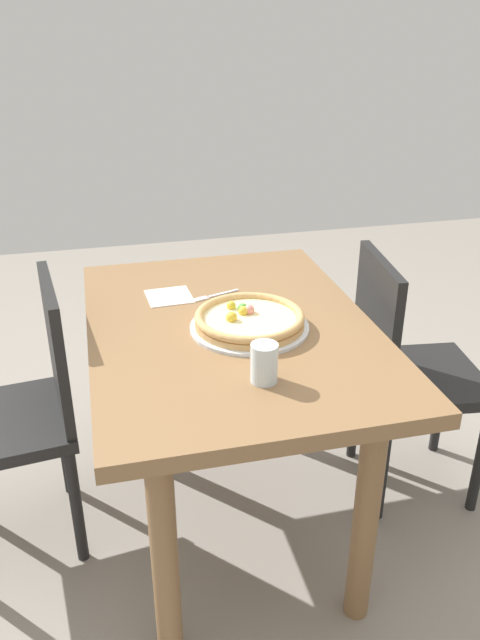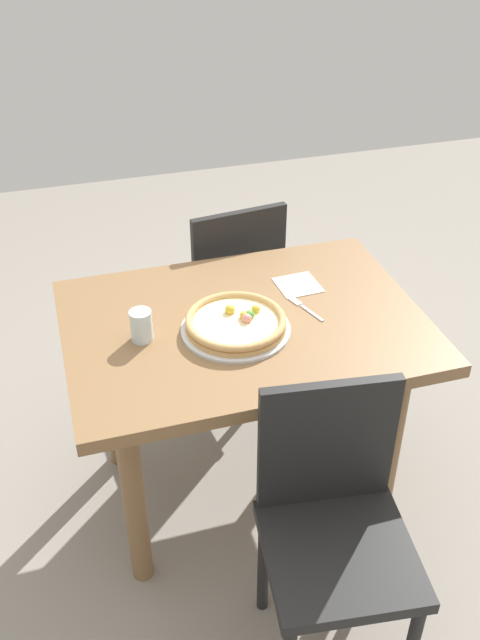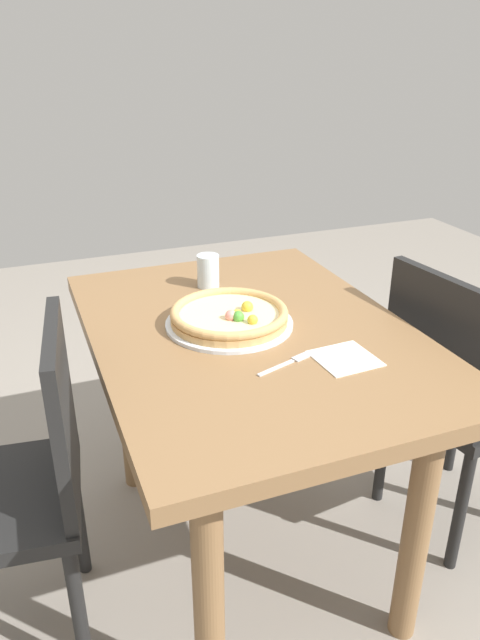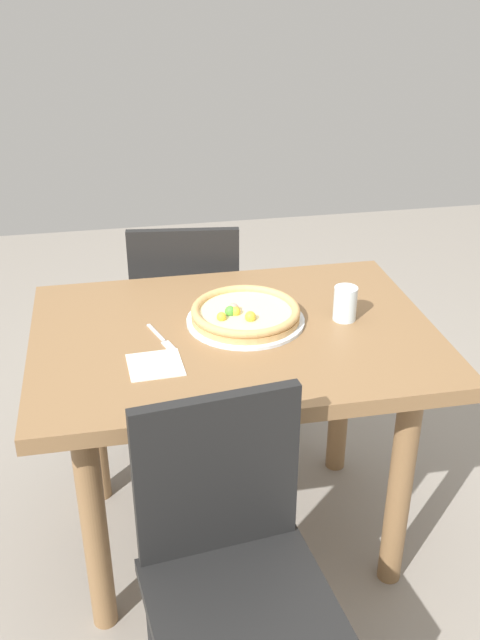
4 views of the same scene
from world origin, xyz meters
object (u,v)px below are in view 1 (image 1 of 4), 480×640
(chair_far, at_px, (24,408))
(napkin, at_px, (169,296))
(pizza, at_px, (249,319))
(fork, at_px, (212,296))
(drinking_glass, at_px, (264,363))
(dining_table, at_px, (231,360))
(plate, at_px, (249,327))
(chair_near, at_px, (405,368))

(chair_far, xyz_separation_m, napkin, (0.12, -0.48, 0.27))
(pizza, xyz_separation_m, fork, (0.25, 0.06, -0.03))
(drinking_glass, bearing_deg, fork, 2.46)
(dining_table, relative_size, plate, 3.32)
(chair_near, xyz_separation_m, plate, (-0.11, 0.58, 0.28))
(drinking_glass, xyz_separation_m, napkin, (0.56, 0.16, -0.05))
(plate, xyz_separation_m, napkin, (0.28, 0.19, -0.00))
(plate, bearing_deg, dining_table, 47.80)
(plate, relative_size, pizza, 1.09)
(chair_far, distance_m, plate, 0.74)
(dining_table, xyz_separation_m, fork, (0.21, 0.01, 0.12))
(pizza, bearing_deg, napkin, 34.87)
(plate, bearing_deg, pizza, 30.72)
(drinking_glass, height_order, napkin, drinking_glass)
(pizza, distance_m, drinking_glass, 0.29)
(chair_far, height_order, drinking_glass, chair_far)
(chair_near, relative_size, drinking_glass, 8.77)
(plate, relative_size, drinking_glass, 3.38)
(fork, xyz_separation_m, napkin, (0.03, 0.13, -0.00))
(dining_table, height_order, fork, fork)
(chair_far, height_order, fork, chair_far)
(dining_table, relative_size, fork, 7.06)
(chair_near, relative_size, fork, 5.50)
(chair_near, height_order, fork, chair_near)
(chair_near, bearing_deg, plate, -72.21)
(dining_table, xyz_separation_m, drinking_glass, (-0.33, -0.01, 0.17))
(dining_table, bearing_deg, pizza, -131.89)
(chair_far, xyz_separation_m, pizza, (-0.16, -0.67, 0.30))
(chair_far, xyz_separation_m, fork, (0.09, -0.61, 0.27))
(plate, bearing_deg, fork, 13.56)
(drinking_glass, bearing_deg, plate, -7.33)
(dining_table, height_order, chair_near, chair_near)
(fork, distance_m, napkin, 0.14)
(chair_near, relative_size, napkin, 6.35)
(napkin, bearing_deg, fork, -102.75)
(dining_table, bearing_deg, drinking_glass, -178.44)
(pizza, bearing_deg, dining_table, 48.11)
(chair_near, height_order, napkin, chair_near)
(drinking_glass, bearing_deg, chair_far, 54.79)
(chair_far, relative_size, napkin, 6.35)
(dining_table, relative_size, chair_near, 1.28)
(plate, height_order, drinking_glass, drinking_glass)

